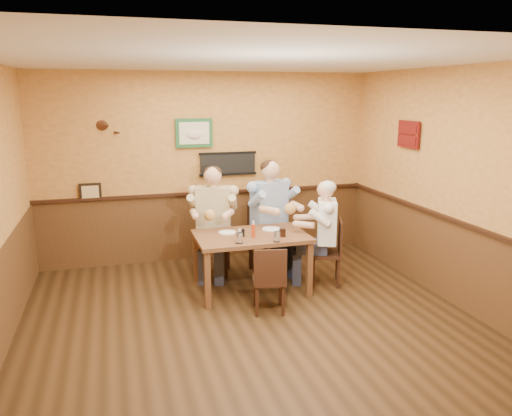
{
  "coord_description": "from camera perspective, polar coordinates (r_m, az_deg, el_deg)",
  "views": [
    {
      "loc": [
        -1.37,
        -4.84,
        2.48
      ],
      "look_at": [
        0.3,
        0.93,
        1.1
      ],
      "focal_mm": 35.0,
      "sensor_mm": 36.0,
      "label": 1
    }
  ],
  "objects": [
    {
      "name": "room",
      "position": [
        5.29,
        0.55,
        4.31
      ],
      "size": [
        5.02,
        5.03,
        2.81
      ],
      "color": "black",
      "rests_on": "ground"
    },
    {
      "name": "dining_table",
      "position": [
        6.31,
        -0.56,
        -3.85
      ],
      "size": [
        1.4,
        0.9,
        0.75
      ],
      "color": "brown",
      "rests_on": "ground"
    },
    {
      "name": "chair_back_left",
      "position": [
        6.98,
        -4.81,
        -3.75
      ],
      "size": [
        0.55,
        0.55,
        0.96
      ],
      "primitive_type": null,
      "rotation": [
        0.0,
        0.0,
        -0.3
      ],
      "color": "#331B10",
      "rests_on": "ground"
    },
    {
      "name": "chair_back_right",
      "position": [
        7.09,
        1.5,
        -3.29
      ],
      "size": [
        0.58,
        0.58,
        1.0
      ],
      "primitive_type": null,
      "rotation": [
        0.0,
        0.0,
        0.3
      ],
      "color": "#331B10",
      "rests_on": "ground"
    },
    {
      "name": "chair_right_end",
      "position": [
        6.68,
        7.99,
        -5.0
      ],
      "size": [
        0.52,
        0.52,
        0.87
      ],
      "primitive_type": null,
      "rotation": [
        0.0,
        0.0,
        -1.95
      ],
      "color": "#331B10",
      "rests_on": "ground"
    },
    {
      "name": "chair_near_side",
      "position": [
        5.81,
        1.49,
        -8.06
      ],
      "size": [
        0.44,
        0.44,
        0.8
      ],
      "primitive_type": null,
      "rotation": [
        0.0,
        0.0,
        2.93
      ],
      "color": "#331B10",
      "rests_on": "ground"
    },
    {
      "name": "diner_tan_shirt",
      "position": [
        6.93,
        -4.84,
        -2.12
      ],
      "size": [
        0.79,
        0.79,
        1.37
      ],
      "primitive_type": null,
      "rotation": [
        0.0,
        0.0,
        -0.3
      ],
      "color": "beige",
      "rests_on": "ground"
    },
    {
      "name": "diner_blue_polo",
      "position": [
        7.03,
        1.51,
        -1.61
      ],
      "size": [
        0.82,
        0.82,
        1.43
      ],
      "primitive_type": null,
      "rotation": [
        0.0,
        0.0,
        0.3
      ],
      "color": "#849EC6",
      "rests_on": "ground"
    },
    {
      "name": "diner_white_elder",
      "position": [
        6.63,
        8.04,
        -3.46
      ],
      "size": [
        0.75,
        0.75,
        1.25
      ],
      "primitive_type": null,
      "rotation": [
        0.0,
        0.0,
        -1.95
      ],
      "color": "white",
      "rests_on": "ground"
    },
    {
      "name": "water_glass_left",
      "position": [
        5.91,
        -1.94,
        -3.45
      ],
      "size": [
        0.09,
        0.09,
        0.13
      ],
      "primitive_type": "cylinder",
      "rotation": [
        0.0,
        0.0,
        -0.09
      ],
      "color": "silver",
      "rests_on": "dining_table"
    },
    {
      "name": "water_glass_mid",
      "position": [
        5.97,
        2.39,
        -3.29
      ],
      "size": [
        0.1,
        0.1,
        0.13
      ],
      "primitive_type": "cylinder",
      "rotation": [
        0.0,
        0.0,
        0.28
      ],
      "color": "white",
      "rests_on": "dining_table"
    },
    {
      "name": "cola_tumbler",
      "position": [
        6.19,
        3.05,
        -2.81
      ],
      "size": [
        0.11,
        0.11,
        0.11
      ],
      "primitive_type": "cylinder",
      "rotation": [
        0.0,
        0.0,
        -0.42
      ],
      "color": "black",
      "rests_on": "dining_table"
    },
    {
      "name": "hot_sauce_bottle",
      "position": [
        6.14,
        -0.31,
        -2.53
      ],
      "size": [
        0.05,
        0.05,
        0.19
      ],
      "primitive_type": "cylinder",
      "rotation": [
        0.0,
        0.0,
        0.12
      ],
      "color": "#B13312",
      "rests_on": "dining_table"
    },
    {
      "name": "salt_shaker",
      "position": [
        6.23,
        -1.89,
        -2.79
      ],
      "size": [
        0.04,
        0.04,
        0.08
      ],
      "primitive_type": "cylinder",
      "rotation": [
        0.0,
        0.0,
        0.39
      ],
      "color": "white",
      "rests_on": "dining_table"
    },
    {
      "name": "pepper_shaker",
      "position": [
        6.18,
        -1.48,
        -2.85
      ],
      "size": [
        0.05,
        0.05,
        0.1
      ],
      "primitive_type": "cylinder",
      "rotation": [
        0.0,
        0.0,
        0.41
      ],
      "color": "black",
      "rests_on": "dining_table"
    },
    {
      "name": "plate_far_left",
      "position": [
        6.36,
        -3.29,
        -2.8
      ],
      "size": [
        0.26,
        0.26,
        0.02
      ],
      "primitive_type": "cylinder",
      "rotation": [
        0.0,
        0.0,
        -0.16
      ],
      "color": "silver",
      "rests_on": "dining_table"
    },
    {
      "name": "plate_far_right",
      "position": [
        6.51,
        1.74,
        -2.41
      ],
      "size": [
        0.3,
        0.3,
        0.02
      ],
      "primitive_type": "cylinder",
      "rotation": [
        0.0,
        0.0,
        -0.29
      ],
      "color": "white",
      "rests_on": "dining_table"
    }
  ]
}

